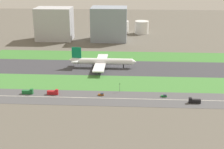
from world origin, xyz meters
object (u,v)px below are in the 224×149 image
object	(u,v)px
car_2	(164,96)
fuel_tank_centre	(142,27)
traffic_light	(120,87)
fuel_tank_west	(120,27)
terminal_building	(54,24)
truck_2	(53,92)
airliner	(101,61)
truck_1	(28,92)
car_0	(101,94)
truck_0	(194,101)
hangar_building	(109,24)

from	to	relation	value
car_2	fuel_tank_centre	size ratio (longest dim) A/B	0.23
traffic_light	fuel_tank_centre	bearing A→B (deg)	83.94
car_2	fuel_tank_west	bearing A→B (deg)	100.21
fuel_tank_centre	terminal_building	bearing A→B (deg)	-158.36
truck_2	terminal_building	world-z (taller)	terminal_building
truck_2	terminal_building	bearing A→B (deg)	102.24
airliner	terminal_building	size ratio (longest dim) A/B	1.43
truck_2	truck_1	distance (m)	19.45
truck_1	terminal_building	world-z (taller)	terminal_building
truck_2	car_0	size ratio (longest dim) A/B	1.91
truck_2	airliner	bearing A→B (deg)	65.64
car_0	terminal_building	distance (m)	198.39
truck_0	traffic_light	xyz separation A→B (m)	(-54.07, 17.99, 2.62)
airliner	terminal_building	xyz separation A→B (m)	(-70.28, 114.00, 14.36)
car_2	traffic_light	distance (m)	34.71
airliner	terminal_building	world-z (taller)	terminal_building
truck_0	hangar_building	size ratio (longest dim) A/B	0.19
airliner	car_2	size ratio (longest dim) A/B	14.77
fuel_tank_west	fuel_tank_centre	xyz separation A→B (m)	(30.51, 0.00, 0.15)
airliner	traffic_light	distance (m)	63.24
traffic_light	hangar_building	bearing A→B (deg)	96.47
fuel_tank_west	airliner	bearing A→B (deg)	-94.53
truck_0	fuel_tank_west	distance (m)	244.91
traffic_light	airliner	bearing A→B (deg)	108.32
traffic_light	truck_1	bearing A→B (deg)	-173.49
truck_1	fuel_tank_west	world-z (taller)	fuel_tank_west
terminal_building	hangar_building	distance (m)	70.40
truck_2	traffic_light	size ratio (longest dim) A/B	1.17
hangar_building	fuel_tank_centre	size ratio (longest dim) A/B	2.32
truck_0	hangar_building	distance (m)	206.62
traffic_light	truck_0	bearing A→B (deg)	-18.41
terminal_building	fuel_tank_centre	xyz separation A→B (m)	(113.40, 45.00, -11.83)
airliner	car_0	size ratio (longest dim) A/B	14.77
truck_2	fuel_tank_centre	distance (m)	238.83
airliner	traffic_light	world-z (taller)	airliner
truck_2	fuel_tank_west	world-z (taller)	fuel_tank_west
truck_0	fuel_tank_west	bearing A→B (deg)	-75.49
truck_0	terminal_building	distance (m)	240.88
truck_1	fuel_tank_west	distance (m)	235.64
hangar_building	terminal_building	bearing A→B (deg)	180.00
truck_1	truck_0	distance (m)	124.58
truck_2	fuel_tank_west	bearing A→B (deg)	79.18
car_2	truck_0	xyz separation A→B (m)	(20.47, -10.00, 0.75)
car_2	car_0	size ratio (longest dim) A/B	1.00
hangar_building	truck_1	bearing A→B (deg)	-105.47
truck_0	hangar_building	world-z (taller)	hangar_building
car_2	terminal_building	world-z (taller)	terminal_building
airliner	truck_2	bearing A→B (deg)	-114.36
terminal_building	fuel_tank_west	world-z (taller)	terminal_building
car_0	traffic_light	world-z (taller)	traffic_light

